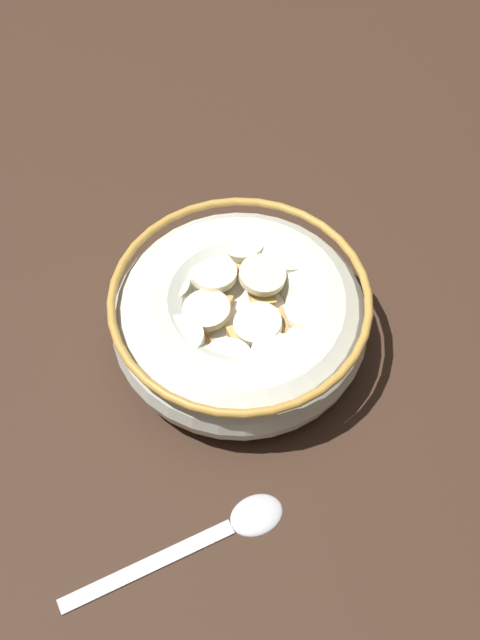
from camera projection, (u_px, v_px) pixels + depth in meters
ground_plane at (240, 349)px, 62.71cm from camera, size 118.48×118.48×2.00cm
cereal_bowl at (240, 318)px, 59.17cm from camera, size 18.36×18.36×5.98cm
spoon at (219, 531)px, 53.55cm from camera, size 4.53×15.51×0.80cm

